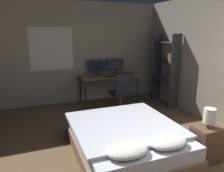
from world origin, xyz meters
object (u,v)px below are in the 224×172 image
at_px(monitor_left, 97,66).
at_px(monitor_right, 115,65).
at_px(keyboard, 112,76).
at_px(computer_mouse, 122,75).
at_px(desk, 109,78).
at_px(nightstand, 206,144).
at_px(bedside_lamp, 210,116).
at_px(office_chair, 121,96).
at_px(bed, 126,140).
at_px(bookshelf, 167,67).

relative_size(monitor_left, monitor_right, 1.00).
height_order(keyboard, computer_mouse, computer_mouse).
xyz_separation_m(desk, monitor_right, (0.27, 0.24, 0.31)).
height_order(nightstand, keyboard, keyboard).
bearing_deg(bedside_lamp, nightstand, 90.00).
distance_m(computer_mouse, office_chair, 0.68).
bearing_deg(nightstand, office_chair, 98.28).
height_order(bed, monitor_right, monitor_right).
distance_m(bedside_lamp, monitor_left, 3.50).
xyz_separation_m(monitor_right, computer_mouse, (0.02, -0.47, -0.21)).
relative_size(bedside_lamp, office_chair, 0.31).
relative_size(nightstand, office_chair, 0.58).
xyz_separation_m(desk, bookshelf, (1.37, -0.71, 0.34)).
xyz_separation_m(bed, bookshelf, (2.02, 1.86, 0.78)).
bearing_deg(nightstand, desk, 97.32).
distance_m(monitor_left, monitor_right, 0.54).
xyz_separation_m(bed, monitor_left, (0.39, 2.81, 0.75)).
bearing_deg(monitor_right, desk, -138.67).
xyz_separation_m(nightstand, office_chair, (-0.36, 2.45, 0.11)).
xyz_separation_m(nightstand, monitor_left, (-0.68, 3.42, 0.72)).
bearing_deg(keyboard, monitor_right, 60.20).
bearing_deg(monitor_right, office_chair, -102.73).
xyz_separation_m(monitor_left, keyboard, (0.27, -0.47, -0.21)).
bearing_deg(desk, computer_mouse, -38.81).
distance_m(nightstand, bookshelf, 2.75).
distance_m(monitor_left, bookshelf, 1.90).
bearing_deg(bed, office_chair, 69.01).
xyz_separation_m(nightstand, bookshelf, (0.96, 2.47, 0.74)).
distance_m(nightstand, keyboard, 3.02).
height_order(computer_mouse, office_chair, office_chair).
height_order(bed, bedside_lamp, bedside_lamp).
bearing_deg(keyboard, desk, 90.00).
bearing_deg(bookshelf, bed, -137.45).
height_order(bedside_lamp, monitor_left, monitor_left).
bearing_deg(bedside_lamp, keyboard, 97.89).
height_order(monitor_right, bookshelf, bookshelf).
bearing_deg(nightstand, bed, 150.12).
bearing_deg(bed, computer_mouse, 67.97).
bearing_deg(computer_mouse, bedside_lamp, -87.72).
relative_size(nightstand, desk, 0.35).
xyz_separation_m(bedside_lamp, desk, (-0.41, 3.18, -0.04)).
xyz_separation_m(bedside_lamp, bookshelf, (0.96, 2.47, 0.29)).
height_order(bed, desk, desk).
distance_m(monitor_left, office_chair, 1.19).
distance_m(bedside_lamp, monitor_right, 3.44).
relative_size(bed, bookshelf, 1.01).
distance_m(bedside_lamp, office_chair, 2.50).
bearing_deg(computer_mouse, desk, 141.19).
bearing_deg(bookshelf, bedside_lamp, -111.25).
bearing_deg(computer_mouse, nightstand, -87.72).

